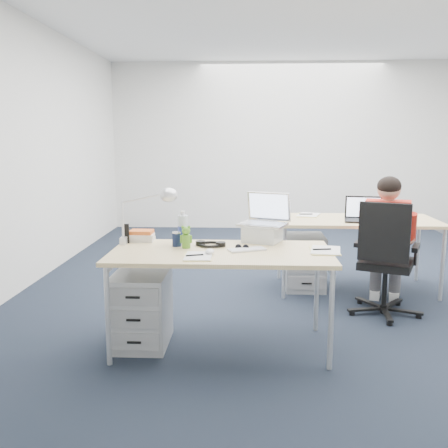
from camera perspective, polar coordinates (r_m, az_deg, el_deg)
The scene contains 24 objects.
floor at distance 5.33m, azimuth 10.27°, elevation -7.15°, with size 7.00×7.00×0.00m, color black.
room at distance 5.11m, azimuth 10.86°, elevation 11.57°, with size 6.02×7.02×2.80m.
desk_near at distance 3.64m, azimuth -0.34°, elevation -3.81°, with size 1.60×0.80×0.73m.
desk_far at distance 5.23m, azimuth 14.90°, elevation 0.04°, with size 1.60×0.80×0.73m.
office_chair at distance 4.62m, azimuth 17.85°, elevation -6.42°, with size 0.84×0.84×1.02m.
seated_person at distance 4.71m, azimuth 18.08°, elevation -2.11°, with size 0.50×0.72×1.21m.
drawer_pedestal_near at distance 3.84m, azimuth -9.42°, elevation -9.54°, with size 0.40×0.50×0.55m, color #A6A9AC.
drawer_pedestal_far at distance 5.25m, azimuth 9.15°, elevation -4.28°, with size 0.40×0.50×0.55m, color #A6A9AC.
silver_laptop at distance 3.93m, azimuth 4.43°, elevation 0.69°, with size 0.36×0.28×0.38m, color silver, non-canonical shape.
wireless_keyboard at distance 3.64m, azimuth 2.64°, elevation -2.93°, with size 0.27×0.11×0.01m, color white.
computer_mouse at distance 3.52m, azimuth -1.64°, elevation -3.18°, with size 0.06×0.10×0.04m, color white.
headphones at distance 3.78m, azimuth -1.55°, elevation -2.25°, with size 0.23×0.18×0.04m, color black, non-canonical shape.
can_koozie at distance 3.78m, azimuth -5.43°, elevation -1.72°, with size 0.07×0.07×0.11m, color #131E3E.
water_bottle at distance 3.87m, azimuth -4.72°, elevation -0.38°, with size 0.08×0.08×0.25m, color silver.
bear_figurine at distance 3.71m, azimuth -4.36°, elevation -1.46°, with size 0.09×0.07×0.17m, color #3A8022, non-canonical shape.
book_stack at distance 4.02m, azimuth -9.37°, elevation -1.32°, with size 0.19×0.14×0.09m, color silver.
cordless_phone at distance 3.95m, azimuth -11.08°, elevation -1.08°, with size 0.04×0.03×0.15m, color black.
papers_left at distance 3.44m, azimuth -3.08°, elevation -3.72°, with size 0.18×0.26×0.01m, color #EADD87.
papers_right at distance 3.68m, azimuth 11.42°, elevation -3.00°, with size 0.20×0.29×0.01m, color #EADD87.
sunglasses at distance 3.69m, azimuth 2.08°, elevation -2.69°, with size 0.10×0.05×0.02m, color black, non-canonical shape.
desk_lamp at distance 3.85m, azimuth -9.54°, elevation 1.01°, with size 0.40×0.15×0.46m, color silver, non-canonical shape.
dark_laptop at distance 5.06m, azimuth 15.70°, elevation 1.69°, with size 0.35×0.34×0.26m, color black, non-canonical shape.
far_cup at distance 5.33m, azimuth 18.03°, elevation 1.12°, with size 0.07×0.07×0.10m, color white.
far_papers at distance 5.36m, azimuth 9.55°, elevation 1.01°, with size 0.21×0.30×0.01m, color white.
Camera 1 is at (-0.70, -5.06, 1.53)m, focal length 40.00 mm.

